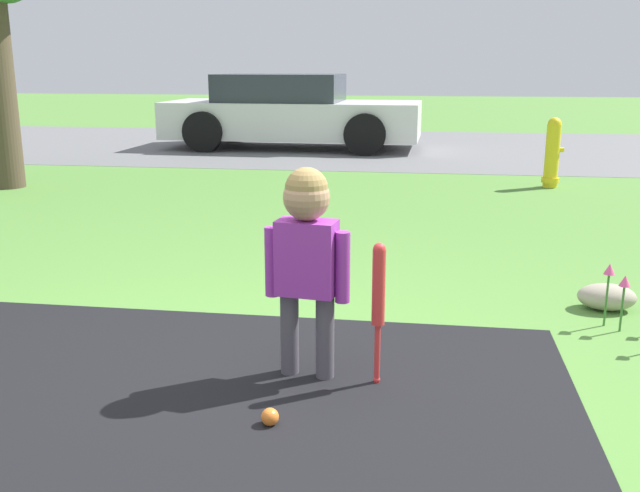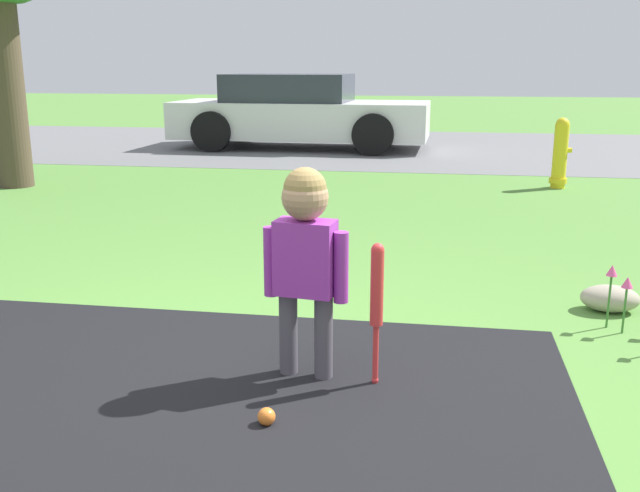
# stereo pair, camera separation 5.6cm
# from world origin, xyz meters

# --- Properties ---
(ground_plane) EXTENTS (60.00, 60.00, 0.00)m
(ground_plane) POSITION_xyz_m (0.00, 0.00, 0.00)
(ground_plane) COLOR #518438
(street_strip) EXTENTS (40.00, 6.00, 0.01)m
(street_strip) POSITION_xyz_m (0.00, 9.69, 0.00)
(street_strip) COLOR slate
(street_strip) RESTS_ON ground
(child) EXTENTS (0.40, 0.21, 0.98)m
(child) POSITION_xyz_m (0.28, 0.25, 0.63)
(child) COLOR #4C4751
(child) RESTS_ON ground
(baseball_bat) EXTENTS (0.06, 0.06, 0.66)m
(baseball_bat) POSITION_xyz_m (0.60, 0.21, 0.43)
(baseball_bat) COLOR red
(baseball_bat) RESTS_ON ground
(sports_ball) EXTENTS (0.07, 0.07, 0.07)m
(sports_ball) POSITION_xyz_m (0.21, -0.24, 0.04)
(sports_ball) COLOR orange
(sports_ball) RESTS_ON ground
(fire_hydrant) EXTENTS (0.23, 0.20, 0.81)m
(fire_hydrant) POSITION_xyz_m (2.24, 5.80, 0.39)
(fire_hydrant) COLOR yellow
(fire_hydrant) RESTS_ON ground
(parked_car) EXTENTS (4.32, 1.92, 1.24)m
(parked_car) POSITION_xyz_m (-1.53, 9.30, 0.60)
(parked_car) COLOR silver
(parked_car) RESTS_ON ground
(edging_rock) EXTENTS (0.34, 0.23, 0.16)m
(edging_rock) POSITION_xyz_m (1.87, 1.41, 0.08)
(edging_rock) COLOR #9E937F
(edging_rock) RESTS_ON ground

